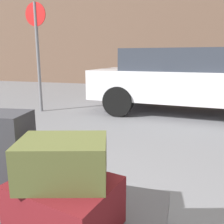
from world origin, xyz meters
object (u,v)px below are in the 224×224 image
Objects in this scene: suitcase_maroon_rear_right at (65,205)px; parked_car at (188,79)px; no_parking_sign at (37,46)px; suitcase_charcoal_front_left at (2,158)px; duffel_bag_olive_topmost_pile at (63,161)px; luggage_cart at (56,220)px.

suitcase_maroon_rear_right is 4.74m from parked_car.
suitcase_charcoal_front_left is at bearing -60.38° from no_parking_sign.
no_parking_sign is at bearing 136.11° from suitcase_maroon_rear_right.
suitcase_maroon_rear_right is 4.80m from no_parking_sign.
suitcase_charcoal_front_left is 4.40m from no_parking_sign.
suitcase_maroon_rear_right is at bearing -107.11° from duffel_bag_olive_topmost_pile.
parked_car reaches higher than suitcase_charcoal_front_left.
duffel_bag_olive_topmost_pile is 4.73m from parked_car.
no_parking_sign reaches higher than suitcase_maroon_rear_right.
luggage_cart is 0.30× the size of parked_car.
duffel_bag_olive_topmost_pile is (0.49, -0.13, 0.10)m from suitcase_charcoal_front_left.
suitcase_charcoal_front_left is 4.69m from parked_car.
parked_car is (0.63, 4.69, 0.28)m from suitcase_maroon_rear_right.
suitcase_maroon_rear_right is 0.53m from suitcase_charcoal_front_left.
parked_car is 3.44m from no_parking_sign.
luggage_cart is 4.67m from no_parking_sign.
parked_car reaches higher than duffel_bag_olive_topmost_pile.
no_parking_sign is at bearing 106.96° from duffel_bag_olive_topmost_pile.
suitcase_charcoal_front_left is at bearing 178.94° from luggage_cart.
duffel_bag_olive_topmost_pile is at bearing 102.04° from suitcase_maroon_rear_right.
no_parking_sign is at bearing -166.22° from parked_car.
parked_car is (0.77, 4.56, 0.49)m from luggage_cart.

